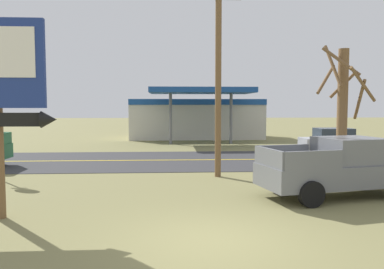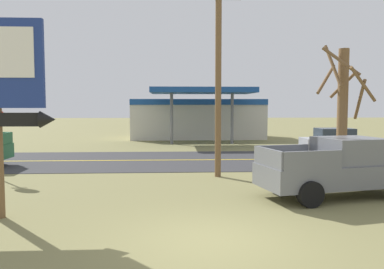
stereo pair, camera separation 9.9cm
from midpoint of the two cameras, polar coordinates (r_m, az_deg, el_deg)
name	(u,v)px [view 2 (the right image)]	position (r m, az deg, el deg)	size (l,w,h in m)	color
ground_plane	(210,241)	(9.04, 3.01, -15.27)	(180.00, 180.00, 0.00)	olive
road_asphalt	(187,160)	(21.70, -0.54, -3.75)	(140.00, 8.00, 0.02)	#333335
road_centre_line	(187,160)	(21.70, -0.54, -3.72)	(126.00, 0.20, 0.01)	gold
utility_pole	(218,65)	(16.63, 4.03, 10.04)	(2.10, 0.26, 8.76)	brown
bare_tree	(343,110)	(16.37, 21.25, 3.28)	(2.27, 2.28, 5.39)	brown
gas_station	(197,117)	(36.59, 0.87, 2.53)	(12.00, 11.50, 4.40)	beige
pickup_grey_parked_on_lawn	(339,168)	(13.87, 20.82, -4.57)	(5.50, 3.06, 1.96)	slate
car_silver_near_lane	(336,141)	(25.67, 20.36, -0.94)	(4.20, 2.00, 1.64)	#A8AAAF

